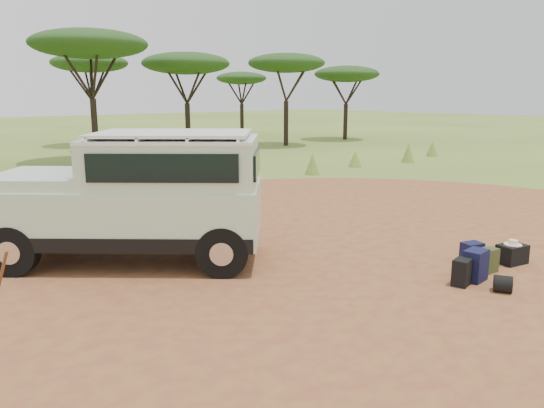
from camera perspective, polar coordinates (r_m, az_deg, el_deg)
ground at (r=9.08m, az=1.02°, el=-8.63°), size 140.00×140.00×0.00m
dirt_clearing at (r=9.08m, az=1.02°, el=-8.61°), size 23.00×23.00×0.01m
grass_fringe at (r=16.37m, az=-18.98°, el=1.45°), size 36.60×1.60×0.90m
acacia_treeline at (r=27.03m, az=-27.22°, el=14.19°), size 46.70×13.20×6.26m
safari_vehicle at (r=10.32m, az=-14.24°, el=0.41°), size 5.12×4.82×2.48m
backpack_black at (r=9.51m, az=19.75°, el=-6.94°), size 0.38×0.31×0.46m
backpack_navy at (r=9.81m, az=21.04°, el=-6.19°), size 0.45×0.34×0.55m
backpack_olive at (r=10.35m, az=22.23°, el=-5.65°), size 0.35×0.28×0.45m
duffel_navy at (r=10.76m, az=20.69°, el=-4.97°), size 0.43×0.37×0.41m
hard_case at (r=11.06m, az=24.41°, el=-4.94°), size 0.59×0.47×0.37m
stuff_sack at (r=9.47m, az=23.58°, el=-7.89°), size 0.38×0.38×0.28m
safari_hat at (r=11.00m, az=24.50°, el=-3.84°), size 0.32×0.32×0.09m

